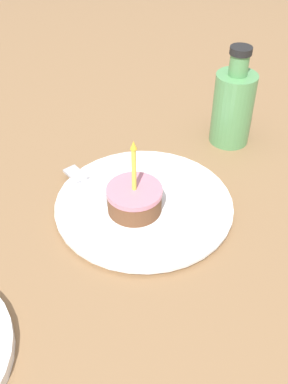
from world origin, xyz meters
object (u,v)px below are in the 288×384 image
(cake_slice, at_px, (134,199))
(fork, at_px, (94,190))
(bottle, at_px, (233,106))
(plate, at_px, (144,204))

(cake_slice, bearing_deg, fork, -159.65)
(cake_slice, xyz_separation_m, fork, (-0.08, -0.03, -0.02))
(cake_slice, distance_m, bottle, 0.28)
(plate, relative_size, cake_slice, 2.23)
(fork, bearing_deg, bottle, 87.97)
(plate, relative_size, bottle, 1.52)
(plate, height_order, fork, fork)
(bottle, bearing_deg, cake_slice, -76.52)
(fork, height_order, bottle, bottle)
(plate, bearing_deg, cake_slice, -77.53)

